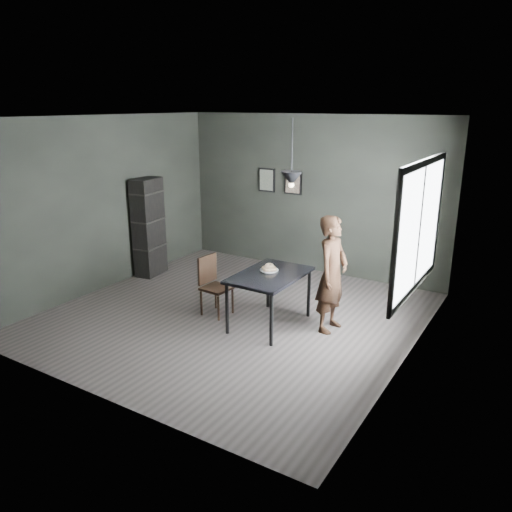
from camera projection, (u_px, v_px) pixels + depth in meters
The scene contains 13 objects.
ground at pixel (234, 315), 7.30m from camera, with size 5.00×5.00×0.00m, color #35302E.
back_wall at pixel (311, 195), 8.92m from camera, with size 5.00×0.10×2.80m, color black.
ceiling at pixel (231, 117), 6.47m from camera, with size 5.00×5.00×0.02m.
window_assembly at pixel (419, 227), 5.75m from camera, with size 0.04×1.96×1.56m.
cafe_table at pixel (270, 279), 6.80m from camera, with size 0.80×1.20×0.75m.
white_plate at pixel (269, 271), 6.89m from camera, with size 0.23×0.23×0.01m, color silver.
donut_pile at pixel (269, 268), 6.88m from camera, with size 0.23×0.23×0.09m.
woman at pixel (332, 274), 6.63m from camera, with size 0.58×0.38×1.59m, color black.
wood_chair at pixel (212, 281), 7.24m from camera, with size 0.40×0.40×0.87m.
shelf_unit at pixel (149, 227), 8.82m from camera, with size 0.33×0.58×1.73m, color black.
pendant_lamp at pixel (291, 179), 6.35m from camera, with size 0.28×0.28×0.86m.
framed_print_left at pixel (267, 180), 9.29m from camera, with size 0.34×0.04×0.44m.
framed_print_right at pixel (293, 182), 9.01m from camera, with size 0.34×0.04×0.44m.
Camera 1 is at (3.79, -5.56, 2.97)m, focal length 35.00 mm.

